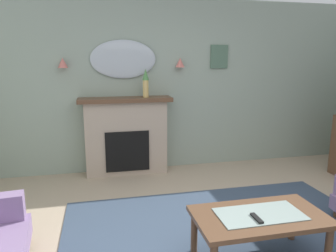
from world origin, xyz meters
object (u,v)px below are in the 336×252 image
Objects in this scene: wall_mirror at (123,59)px; framed_picture at (219,57)px; tv_remote at (257,219)px; mantel_vase_right at (146,82)px; fireplace at (126,137)px; wall_sconce_right at (180,63)px; wall_sconce_left at (63,63)px; coffee_table at (259,221)px.

wall_mirror reaches higher than framed_picture.
framed_picture is at bearing 75.41° from tv_remote.
framed_picture is (1.20, 0.18, 0.37)m from mantel_vase_right.
wall_sconce_right is (0.85, 0.09, 1.09)m from fireplace.
wall_sconce_left reaches higher than mantel_vase_right.
coffee_table is at bearing -76.51° from mantel_vase_right.
coffee_table is (0.58, -2.41, -1.00)m from mantel_vase_right.
mantel_vase_right is 0.48m from wall_mirror.
wall_mirror reaches higher than wall_sconce_left.
wall_sconce_left is 1.00× the size of wall_sconce_right.
coffee_table is (0.03, -2.53, -1.28)m from wall_sconce_right.
framed_picture reaches higher than coffee_table.
coffee_table is at bearing -70.18° from fireplace.
wall_mirror is at bearing -179.62° from framed_picture.
wall_sconce_right is (0.55, 0.12, 0.28)m from mantel_vase_right.
mantel_vase_right is 0.63m from wall_sconce_right.
mantel_vase_right is 2.58× the size of tv_remote.
framed_picture is 0.33× the size of coffee_table.
wall_mirror reaches higher than wall_sconce_right.
mantel_vase_right is at bearing -29.54° from wall_mirror.
wall_sconce_left is at bearing 124.37° from coffee_table.
tv_remote is (0.81, -2.65, -1.26)m from wall_mirror.
coffee_table is at bearing 47.96° from tv_remote.
wall_sconce_right reaches higher than tv_remote.
fireplace is 1.38m from wall_sconce_right.
wall_sconce_left is 1.70m from wall_sconce_right.
wall_sconce_left is at bearing -178.54° from framed_picture.
fireplace is at bearing -173.84° from wall_sconce_right.
wall_sconce_left is 3.31m from tv_remote.
wall_sconce_left is 2.35m from framed_picture.
fireplace is at bearing -90.00° from wall_mirror.
wall_mirror is 6.86× the size of wall_sconce_right.
tv_remote is (-0.07, -0.08, 0.07)m from coffee_table.
tv_remote is at bearing -132.04° from coffee_table.
coffee_table is (0.88, -2.43, -0.19)m from fireplace.
framed_picture is (2.35, 0.06, 0.09)m from wall_sconce_left.
framed_picture reaches higher than wall_sconce_left.
wall_sconce_left is 3.31m from coffee_table.
fireplace is 1.91m from framed_picture.
wall_sconce_right is (0.85, -0.05, -0.05)m from wall_mirror.
wall_mirror is at bearing 106.91° from tv_remote.
coffee_table is at bearing -103.55° from framed_picture.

